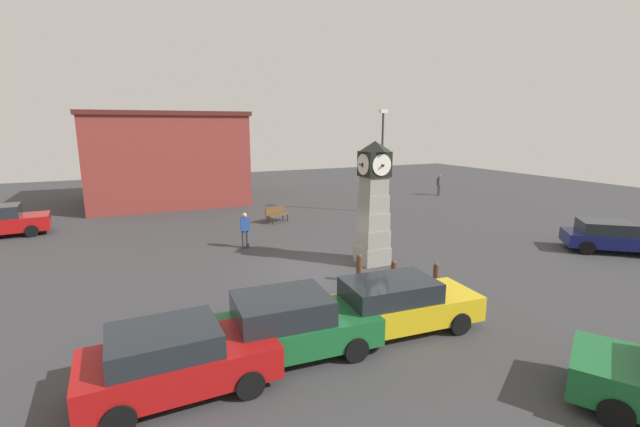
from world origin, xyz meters
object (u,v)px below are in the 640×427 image
Objects in this scene: car_end_of_row at (610,236)px; car_navy_sedan at (177,359)px; bollard_far_row at (436,276)px; car_far_lot at (0,221)px; bollard_mid_row at (394,273)px; pedestrian_near_bench at (245,228)px; street_lamp_near_road at (382,154)px; pedestrian_crossing_lot at (439,184)px; car_near_tower at (291,324)px; bench at (277,213)px; clock_tower at (373,206)px; bollard_near_tower at (359,268)px; car_by_building at (397,304)px.

car_navy_sedan is at bearing -171.91° from car_end_of_row.
bollard_far_row is 0.23× the size of car_far_lot.
bollard_mid_row is 0.23× the size of car_navy_sedan.
pedestrian_near_bench is 0.25× the size of street_lamp_near_road.
street_lamp_near_road is at bearing 65.39° from bollard_far_row.
street_lamp_near_road is at bearing -7.99° from car_far_lot.
car_navy_sedan reaches higher than bollard_mid_row.
car_navy_sedan is (-9.04, -2.36, 0.28)m from bollard_far_row.
street_lamp_near_road is at bearing -154.16° from pedestrian_crossing_lot.
car_end_of_row is at bearing -29.96° from car_far_lot.
car_near_tower is (-5.09, -2.86, 0.32)m from bollard_mid_row.
car_end_of_row is (19.43, 2.76, -0.06)m from car_navy_sedan.
street_lamp_near_road is (6.86, 11.55, 3.38)m from bollard_mid_row.
bollard_mid_row is at bearing -120.71° from street_lamp_near_road.
car_navy_sedan is 1.00× the size of car_end_of_row.
bollard_mid_row reaches higher than bench.
clock_tower is 0.76× the size of street_lamp_near_road.
car_navy_sedan is 21.17m from street_lamp_near_road.
bollard_mid_row is at bearing 177.30° from car_end_of_row.
car_far_lot reaches higher than car_end_of_row.
car_navy_sedan is 19.63m from car_end_of_row.
bollard_near_tower is 5.59m from car_near_tower.
bench is at bearing 87.21° from bollard_near_tower.
pedestrian_crossing_lot is (18.73, 8.46, -0.00)m from pedestrian_near_bench.
bollard_mid_row is at bearing 29.31° from car_near_tower.
car_end_of_row reaches higher than bollard_mid_row.
clock_tower is at bearing 75.15° from bollard_mid_row.
bollard_mid_row is at bearing 140.20° from bollard_far_row.
clock_tower is 1.24× the size of car_navy_sedan.
bollard_mid_row is at bearing -43.12° from bollard_near_tower.
car_navy_sedan is at bearing -176.01° from car_by_building.
pedestrian_crossing_lot is (23.04, 18.87, 0.19)m from car_navy_sedan.
pedestrian_near_bench reaches higher than bollard_mid_row.
car_far_lot is at bearing 135.58° from bollard_far_row.
car_end_of_row is at bearing -16.13° from clock_tower.
car_near_tower is at bearing 179.45° from car_by_building.
car_near_tower is 0.91× the size of car_by_building.
car_near_tower is (-6.22, -1.91, 0.30)m from bollard_far_row.
car_navy_sedan is at bearing -157.28° from bollard_mid_row.
car_far_lot is 2.60× the size of pedestrian_near_bench.
car_by_building is at bearing -147.21° from bollard_far_row.
bollard_near_tower is 21.77m from pedestrian_crossing_lot.
bollard_near_tower is at bearing 138.66° from bollard_far_row.
car_by_building is at bearing -80.24° from pedestrian_near_bench.
pedestrian_near_bench is 1.00× the size of pedestrian_crossing_lot.
pedestrian_crossing_lot is at bearing 13.81° from bench.
clock_tower reaches higher than bollard_mid_row.
car_near_tower is (-5.78, -5.45, -1.66)m from clock_tower.
bollard_far_row is 0.24× the size of car_end_of_row.
bollard_far_row is 0.21× the size of car_by_building.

